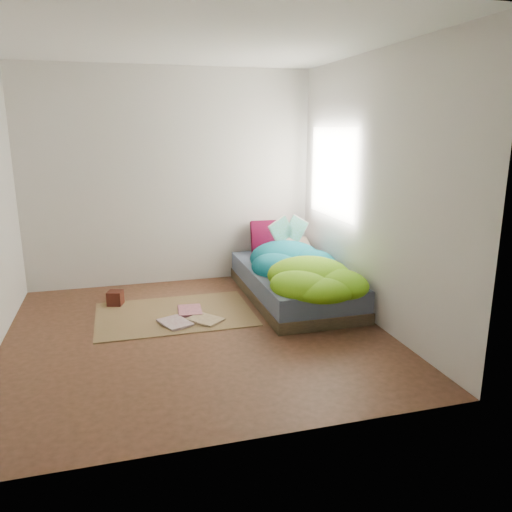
% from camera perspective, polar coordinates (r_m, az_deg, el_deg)
% --- Properties ---
extents(ground, '(3.50, 3.50, 0.00)m').
position_cam_1_polar(ground, '(4.83, -6.70, -8.76)').
color(ground, '#432A1A').
rests_on(ground, ground).
extents(room_walls, '(3.54, 3.54, 2.62)m').
position_cam_1_polar(room_walls, '(4.46, -7.16, 10.90)').
color(room_walls, silver).
rests_on(room_walls, ground).
extents(bed, '(1.00, 2.00, 0.34)m').
position_cam_1_polar(bed, '(5.71, 4.26, -3.19)').
color(bed, '#31291B').
rests_on(bed, ground).
extents(duvet, '(0.96, 1.84, 0.34)m').
position_cam_1_polar(duvet, '(5.42, 5.12, -0.42)').
color(duvet, '#07566E').
rests_on(duvet, bed).
extents(rug, '(1.60, 1.10, 0.01)m').
position_cam_1_polar(rug, '(5.31, -9.26, -6.57)').
color(rug, brown).
rests_on(rug, ground).
extents(pillow_floral, '(0.64, 0.46, 0.13)m').
position_cam_1_polar(pillow_floral, '(6.43, 3.45, 1.02)').
color(pillow_floral, beige).
rests_on(pillow_floral, bed).
extents(pillow_magenta, '(0.42, 0.16, 0.41)m').
position_cam_1_polar(pillow_magenta, '(6.36, 1.32, 2.19)').
color(pillow_magenta, '#430425').
rests_on(pillow_magenta, bed).
extents(open_book, '(0.44, 0.17, 0.26)m').
position_cam_1_polar(open_book, '(5.99, 3.81, 3.99)').
color(open_book, '#2D8A2E').
rests_on(open_book, duvet).
extents(wooden_box, '(0.19, 0.19, 0.15)m').
position_cam_1_polar(wooden_box, '(5.69, -15.78, -4.63)').
color(wooden_box, '#3C160D').
rests_on(wooden_box, rug).
extents(floor_book_a, '(0.35, 0.40, 0.03)m').
position_cam_1_polar(floor_book_a, '(4.98, -10.50, -7.83)').
color(floor_book_a, beige).
rests_on(floor_book_a, rug).
extents(floor_book_b, '(0.27, 0.35, 0.03)m').
position_cam_1_polar(floor_book_b, '(5.32, -8.89, -6.27)').
color(floor_book_b, pink).
rests_on(floor_book_b, rug).
extents(floor_book_c, '(0.40, 0.41, 0.03)m').
position_cam_1_polar(floor_book_c, '(4.99, -6.71, -7.66)').
color(floor_book_c, tan).
rests_on(floor_book_c, rug).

